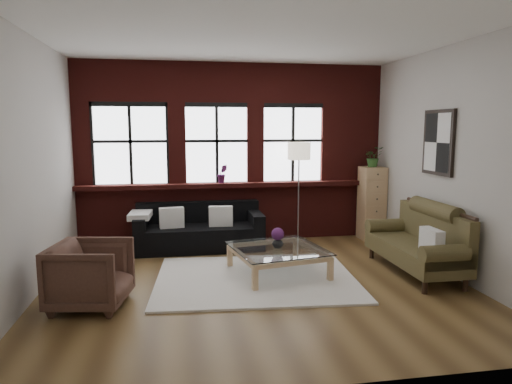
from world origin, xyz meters
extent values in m
plane|color=brown|center=(0.00, 0.00, 0.00)|extent=(5.50, 5.50, 0.00)
plane|color=white|center=(0.00, 0.00, 3.20)|extent=(5.50, 5.50, 0.00)
plane|color=#B8B3AB|center=(0.00, 2.50, 1.60)|extent=(5.50, 0.00, 5.50)
plane|color=#B8B3AB|center=(0.00, -2.50, 1.60)|extent=(5.50, 0.00, 5.50)
plane|color=#B8B3AB|center=(-2.75, 0.00, 1.60)|extent=(0.00, 5.00, 5.00)
plane|color=#B8B3AB|center=(2.75, 0.00, 1.60)|extent=(0.00, 5.00, 5.00)
cube|color=#541713|center=(0.00, 2.35, 1.04)|extent=(5.50, 0.30, 0.08)
cube|color=silver|center=(0.02, 0.16, 0.01)|extent=(2.84, 2.31, 0.03)
cube|color=silver|center=(-1.12, 1.80, 0.58)|extent=(0.42, 0.19, 0.34)
cube|color=silver|center=(-0.30, 1.80, 0.58)|extent=(0.41, 0.16, 0.34)
cube|color=silver|center=(2.22, -0.49, 0.60)|extent=(0.15, 0.38, 0.34)
imported|color=#472D23|center=(-2.01, -0.45, 0.38)|extent=(0.97, 0.95, 0.77)
imported|color=#B2B2B2|center=(0.36, 0.33, 0.47)|extent=(0.20, 0.20, 0.16)
sphere|color=#591F5C|center=(0.36, 0.33, 0.59)|extent=(0.18, 0.18, 0.18)
cube|color=tan|center=(2.53, 2.09, 0.67)|extent=(0.41, 0.41, 1.35)
imported|color=#2D5923|center=(2.53, 2.09, 1.53)|extent=(0.34, 0.29, 0.37)
imported|color=#591F5C|center=(-0.22, 2.32, 1.25)|extent=(0.20, 0.16, 0.33)
camera|label=1|loc=(-0.99, -5.77, 2.07)|focal=32.00mm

